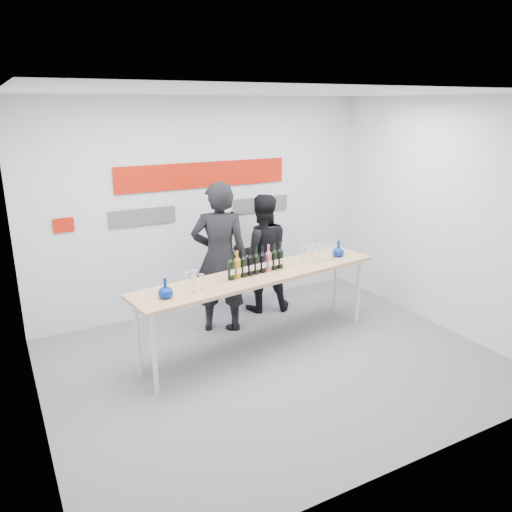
# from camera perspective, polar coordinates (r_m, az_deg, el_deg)

# --- Properties ---
(ground) EXTENTS (5.00, 5.00, 0.00)m
(ground) POSITION_cam_1_polar(r_m,az_deg,el_deg) (5.94, 2.17, -12.11)
(ground) COLOR slate
(ground) RESTS_ON ground
(back_wall) EXTENTS (5.00, 0.04, 3.00)m
(back_wall) POSITION_cam_1_polar(r_m,az_deg,el_deg) (7.12, -5.92, 5.66)
(back_wall) COLOR silver
(back_wall) RESTS_ON ground
(signage) EXTENTS (3.38, 0.02, 0.79)m
(signage) POSITION_cam_1_polar(r_m,az_deg,el_deg) (7.02, -6.32, 8.02)
(signage) COLOR #B91A07
(signage) RESTS_ON back_wall
(tasting_table) EXTENTS (3.25, 1.05, 0.96)m
(tasting_table) POSITION_cam_1_polar(r_m,az_deg,el_deg) (5.95, 0.46, -2.67)
(tasting_table) COLOR tan
(tasting_table) RESTS_ON ground
(wine_bottles) EXTENTS (0.80, 0.18, 0.33)m
(wine_bottles) POSITION_cam_1_polar(r_m,az_deg,el_deg) (5.87, 0.04, -0.51)
(wine_bottles) COLOR black
(wine_bottles) RESTS_ON tasting_table
(decanter_left) EXTENTS (0.16, 0.16, 0.21)m
(decanter_left) POSITION_cam_1_polar(r_m,az_deg,el_deg) (5.25, -10.33, -3.60)
(decanter_left) COLOR navy
(decanter_left) RESTS_ON tasting_table
(decanter_right) EXTENTS (0.16, 0.16, 0.21)m
(decanter_right) POSITION_cam_1_polar(r_m,az_deg,el_deg) (6.65, 9.39, 0.86)
(decanter_right) COLOR navy
(decanter_right) RESTS_ON tasting_table
(glasses_left) EXTENTS (0.18, 0.24, 0.18)m
(glasses_left) POSITION_cam_1_polar(r_m,az_deg,el_deg) (5.45, -7.13, -2.88)
(glasses_left) COLOR silver
(glasses_left) RESTS_ON tasting_table
(glasses_right) EXTENTS (0.48, 0.26, 0.18)m
(glasses_right) POSITION_cam_1_polar(r_m,az_deg,el_deg) (6.44, 6.97, 0.29)
(glasses_right) COLOR silver
(glasses_right) RESTS_ON tasting_table
(presenter_left) EXTENTS (0.86, 0.73, 1.99)m
(presenter_left) POSITION_cam_1_polar(r_m,az_deg,el_deg) (6.43, -4.16, -0.20)
(presenter_left) COLOR black
(presenter_left) RESTS_ON ground
(presenter_right) EXTENTS (0.99, 0.88, 1.70)m
(presenter_right) POSITION_cam_1_polar(r_m,az_deg,el_deg) (7.11, 0.66, 0.32)
(presenter_right) COLOR black
(presenter_right) RESTS_ON ground
(mic_stand) EXTENTS (0.19, 0.19, 1.61)m
(mic_stand) POSITION_cam_1_polar(r_m,az_deg,el_deg) (6.59, -2.75, -4.37)
(mic_stand) COLOR black
(mic_stand) RESTS_ON ground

